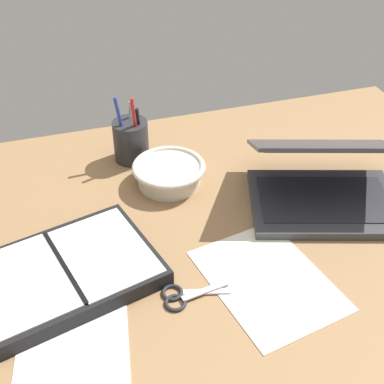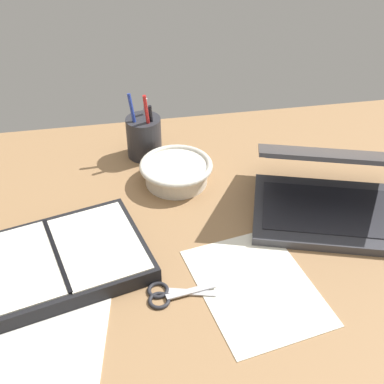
{
  "view_description": "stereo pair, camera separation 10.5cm",
  "coord_description": "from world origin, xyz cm",
  "px_view_note": "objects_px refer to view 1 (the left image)",
  "views": [
    {
      "loc": [
        -25.02,
        -72.57,
        72.87
      ],
      "look_at": [
        -0.18,
        7.7,
        9.0
      ],
      "focal_mm": 50.0,
      "sensor_mm": 36.0,
      "label": 1
    },
    {
      "loc": [
        -14.77,
        -75.05,
        72.87
      ],
      "look_at": [
        -0.18,
        7.7,
        9.0
      ],
      "focal_mm": 50.0,
      "sensor_mm": 36.0,
      "label": 2
    }
  ],
  "objects_px": {
    "planner": "(65,272)",
    "scissors": "(181,296)",
    "pen_cup": "(131,140)",
    "laptop": "(324,183)",
    "bowl": "(169,173)"
  },
  "relations": [
    {
      "from": "planner",
      "to": "scissors",
      "type": "distance_m",
      "value": 0.21
    },
    {
      "from": "pen_cup",
      "to": "scissors",
      "type": "height_order",
      "value": "pen_cup"
    },
    {
      "from": "planner",
      "to": "scissors",
      "type": "relative_size",
      "value": 2.99
    },
    {
      "from": "laptop",
      "to": "scissors",
      "type": "relative_size",
      "value": 3.05
    },
    {
      "from": "laptop",
      "to": "planner",
      "type": "distance_m",
      "value": 0.56
    },
    {
      "from": "laptop",
      "to": "planner",
      "type": "height_order",
      "value": "laptop"
    },
    {
      "from": "bowl",
      "to": "scissors",
      "type": "distance_m",
      "value": 0.34
    },
    {
      "from": "scissors",
      "to": "bowl",
      "type": "bearing_deg",
      "value": 81.11
    },
    {
      "from": "laptop",
      "to": "pen_cup",
      "type": "bearing_deg",
      "value": 159.01
    },
    {
      "from": "laptop",
      "to": "planner",
      "type": "bearing_deg",
      "value": -155.2
    },
    {
      "from": "pen_cup",
      "to": "scissors",
      "type": "relative_size",
      "value": 1.39
    },
    {
      "from": "bowl",
      "to": "laptop",
      "type": "bearing_deg",
      "value": -27.92
    },
    {
      "from": "planner",
      "to": "bowl",
      "type": "bearing_deg",
      "value": 27.4
    },
    {
      "from": "laptop",
      "to": "pen_cup",
      "type": "height_order",
      "value": "pen_cup"
    },
    {
      "from": "pen_cup",
      "to": "scissors",
      "type": "distance_m",
      "value": 0.46
    }
  ]
}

